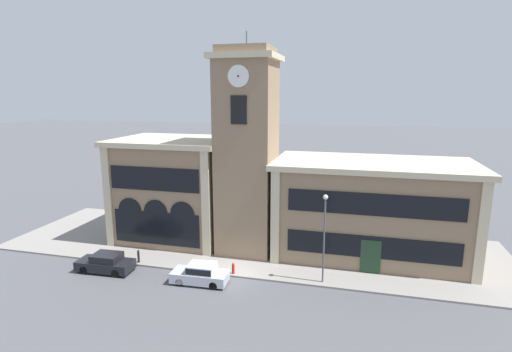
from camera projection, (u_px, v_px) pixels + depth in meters
ground_plane at (229, 277)px, 30.39m from camera, size 300.00×300.00×0.00m
sidewalk_kerb at (251, 245)px, 36.49m from camera, size 44.48×12.91×0.15m
clock_tower at (247, 153)px, 33.73m from camera, size 5.29×5.29×18.58m
town_hall_left_wing at (175, 189)px, 37.85m from camera, size 10.66×8.49×9.59m
town_hall_right_wing at (371, 209)px, 33.64m from camera, size 16.34×8.49×8.21m
parked_car_near at (106, 262)px, 31.15m from camera, size 4.43×1.98×1.48m
parked_car_mid at (200, 273)px, 29.23m from camera, size 4.20×1.92×1.50m
street_lamp at (325, 227)px, 28.39m from camera, size 0.36×0.36×6.61m
bollard at (139, 256)px, 32.55m from camera, size 0.18×0.18×1.06m
fire_hydrant at (233, 268)px, 30.52m from camera, size 0.22×0.22×0.87m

